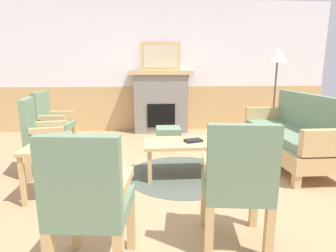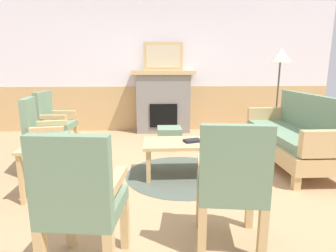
# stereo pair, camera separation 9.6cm
# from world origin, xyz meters

# --- Properties ---
(ground_plane) EXTENTS (14.00, 14.00, 0.00)m
(ground_plane) POSITION_xyz_m (0.00, 0.00, 0.00)
(ground_plane) COLOR tan
(wall_back) EXTENTS (7.20, 0.14, 2.70)m
(wall_back) POSITION_xyz_m (0.00, 2.60, 1.31)
(wall_back) COLOR white
(wall_back) RESTS_ON ground_plane
(fireplace) EXTENTS (1.30, 0.44, 1.28)m
(fireplace) POSITION_xyz_m (0.00, 2.35, 0.65)
(fireplace) COLOR gray
(fireplace) RESTS_ON ground_plane
(framed_picture) EXTENTS (0.80, 0.04, 0.56)m
(framed_picture) POSITION_xyz_m (0.00, 2.35, 1.56)
(framed_picture) COLOR tan
(framed_picture) RESTS_ON fireplace
(couch) EXTENTS (0.70, 1.80, 0.98)m
(couch) POSITION_xyz_m (1.74, 0.28, 0.40)
(couch) COLOR tan
(couch) RESTS_ON ground_plane
(coffee_table) EXTENTS (0.96, 0.56, 0.44)m
(coffee_table) POSITION_xyz_m (0.16, -0.07, 0.39)
(coffee_table) COLOR tan
(coffee_table) RESTS_ON ground_plane
(round_rug) EXTENTS (1.43, 1.43, 0.01)m
(round_rug) POSITION_xyz_m (0.16, -0.07, 0.00)
(round_rug) COLOR #4C564C
(round_rug) RESTS_ON ground_plane
(book_on_table) EXTENTS (0.24, 0.19, 0.03)m
(book_on_table) POSITION_xyz_m (0.28, -0.09, 0.46)
(book_on_table) COLOR black
(book_on_table) RESTS_ON coffee_table
(footstool) EXTENTS (0.40, 0.40, 0.36)m
(footstool) POSITION_xyz_m (0.06, 1.12, 0.28)
(footstool) COLOR tan
(footstool) RESTS_ON ground_plane
(armchair_near_fireplace) EXTENTS (0.56, 0.56, 0.98)m
(armchair_near_fireplace) POSITION_xyz_m (-1.61, 0.08, 0.54)
(armchair_near_fireplace) COLOR tan
(armchair_near_fireplace) RESTS_ON ground_plane
(armchair_by_window_left) EXTENTS (0.51, 0.51, 0.98)m
(armchair_by_window_left) POSITION_xyz_m (-1.79, 0.97, 0.54)
(armchair_by_window_left) COLOR tan
(armchair_by_window_left) RESTS_ON ground_plane
(armchair_front_left) EXTENTS (0.53, 0.53, 0.98)m
(armchair_front_left) POSITION_xyz_m (-0.66, -1.74, 0.54)
(armchair_front_left) COLOR tan
(armchair_front_left) RESTS_ON ground_plane
(armchair_front_center) EXTENTS (0.54, 0.54, 0.98)m
(armchair_front_center) POSITION_xyz_m (0.37, -1.51, 0.54)
(armchair_front_center) COLOR tan
(armchair_front_center) RESTS_ON ground_plane
(side_table) EXTENTS (0.44, 0.44, 0.55)m
(side_table) POSITION_xyz_m (-1.32, -0.58, 0.43)
(side_table) COLOR tan
(side_table) RESTS_ON ground_plane
(floor_lamp_by_couch) EXTENTS (0.36, 0.36, 1.68)m
(floor_lamp_by_couch) POSITION_xyz_m (2.05, 1.51, 1.45)
(floor_lamp_by_couch) COLOR #332D28
(floor_lamp_by_couch) RESTS_ON ground_plane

